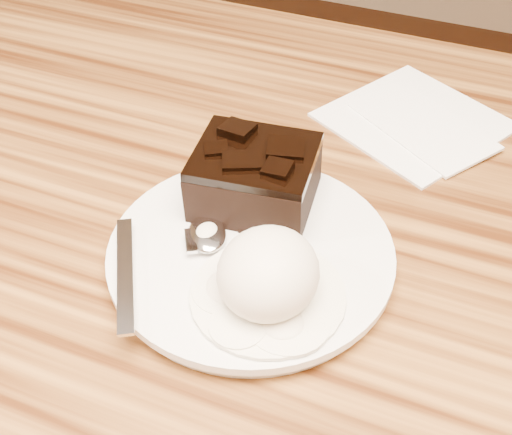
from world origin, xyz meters
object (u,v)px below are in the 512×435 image
at_px(ice_cream_scoop, 268,273).
at_px(napkin, 414,120).
at_px(spoon, 207,236).
at_px(plate, 251,257).
at_px(brownie, 255,180).

distance_m(ice_cream_scoop, napkin, 0.28).
relative_size(ice_cream_scoop, spoon, 0.45).
bearing_deg(spoon, ice_cream_scoop, -60.18).
xyz_separation_m(plate, spoon, (-0.03, -0.00, 0.01)).
bearing_deg(spoon, brownie, 43.05).
distance_m(brownie, ice_cream_scoop, 0.10).
bearing_deg(ice_cream_scoop, plate, 126.38).
height_order(ice_cream_scoop, spoon, ice_cream_scoop).
relative_size(brownie, napkin, 0.63).
height_order(spoon, napkin, spoon).
height_order(plate, spoon, spoon).
bearing_deg(brownie, spoon, -106.21).
bearing_deg(brownie, napkin, 63.50).
bearing_deg(ice_cream_scoop, napkin, 80.79).
distance_m(plate, ice_cream_scoop, 0.06).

